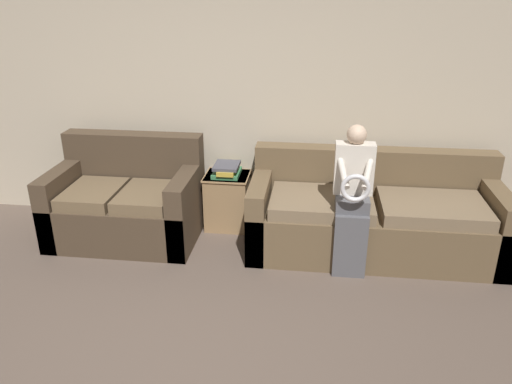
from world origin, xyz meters
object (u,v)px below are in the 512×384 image
Objects in this scene: couch_side at (127,203)px; child_left_seated at (353,195)px; couch_main at (373,217)px; side_shelf at (228,200)px; book_stack at (227,170)px.

couch_side is 1.09× the size of child_left_seated.
couch_main is 0.55m from child_left_seated.
child_left_seated reaches higher than side_shelf.
child_left_seated reaches higher than couch_main.
couch_main is 4.03× the size of side_shelf.
child_left_seated is at bearing -121.87° from couch_main.
couch_main is at bearing -11.92° from side_shelf.
book_stack is at bearing 18.60° from couch_side.
couch_side is 2.46× the size of side_shelf.
side_shelf is 0.32m from book_stack.
child_left_seated reaches higher than couch_side.
couch_main is at bearing 58.13° from child_left_seated.
child_left_seated is (2.04, -0.34, 0.34)m from couch_side.
couch_main is 1.78× the size of child_left_seated.
book_stack is (0.00, -0.00, 0.32)m from side_shelf.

